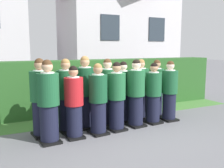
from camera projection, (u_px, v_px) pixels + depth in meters
name	position (u px, v px, depth m)	size (l,w,h in m)	color
ground_plane	(117.00, 130.00, 5.87)	(60.00, 60.00, 0.00)	slate
student_front_row_0	(49.00, 104.00, 4.98)	(0.44, 0.54, 1.68)	black
student_in_red_blazer	(74.00, 104.00, 5.25)	(0.40, 0.49, 1.54)	black
student_front_row_2	(98.00, 101.00, 5.49)	(0.41, 0.49, 1.57)	black
student_front_row_3	(117.00, 98.00, 5.76)	(0.41, 0.52, 1.59)	black
student_front_row_4	(136.00, 95.00, 6.05)	(0.43, 0.50, 1.63)	black
student_front_row_5	(153.00, 95.00, 6.31)	(0.40, 0.47, 1.54)	black
student_front_row_6	(170.00, 92.00, 6.55)	(0.41, 0.45, 1.57)	black
student_rear_row_0	(41.00, 100.00, 5.35)	(0.44, 0.55, 1.69)	black
student_rear_row_1	(66.00, 97.00, 5.66)	(0.45, 0.55, 1.67)	black
student_rear_row_2	(85.00, 94.00, 5.92)	(0.45, 0.54, 1.72)	black
student_rear_row_3	(108.00, 93.00, 6.18)	(0.44, 0.52, 1.65)	black
student_rear_row_4	(123.00, 93.00, 6.43)	(0.41, 0.48, 1.56)	black
student_rear_row_5	(141.00, 90.00, 6.75)	(0.42, 0.50, 1.61)	black
student_rear_row_6	(156.00, 89.00, 6.97)	(0.41, 0.51, 1.58)	black
hedge	(86.00, 86.00, 7.54)	(9.16, 0.70, 1.54)	#285623
school_building_annex	(118.00, 23.00, 12.86)	(5.86, 3.54, 6.14)	silver
lawn_strip	(97.00, 117.00, 6.94)	(9.16, 0.90, 0.01)	#477A38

